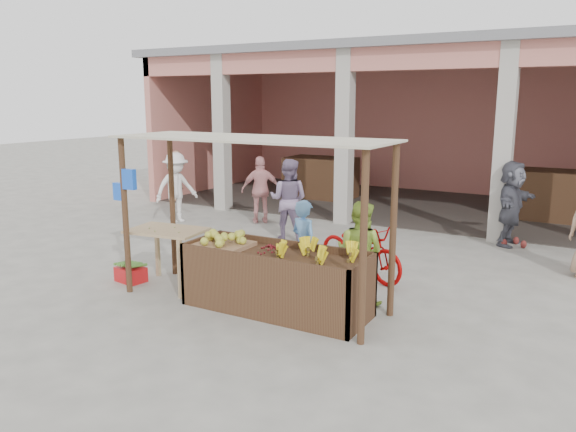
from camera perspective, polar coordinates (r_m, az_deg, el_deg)
The scene contains 20 objects.
ground at distance 8.22m, azimuth -4.22°, elevation -8.87°, with size 60.00×60.00×0.00m, color slate.
market_building at distance 15.89m, azimuth 14.25°, elevation 10.75°, with size 14.40×6.40×4.20m.
fruit_stall at distance 7.84m, azimuth -1.20°, elevation -6.80°, with size 2.60×0.95×0.80m, color #4D341E.
stall_awning at distance 7.81m, azimuth -4.29°, elevation 4.99°, with size 4.09×1.35×2.39m.
banana_heap at distance 7.47m, azimuth 2.41°, elevation -3.78°, with size 1.03×0.56×0.19m, color yellow, non-canonical shape.
melon_tray at distance 8.16m, azimuth -6.61°, elevation -2.50°, with size 0.76×0.66×0.20m.
berry_heap at distance 7.76m, azimuth -1.84°, elevation -3.34°, with size 0.46×0.37×0.14m, color maroon.
side_table at distance 8.90m, azimuth -12.17°, elevation -2.22°, with size 1.23×0.90×0.93m.
papaya_pile at distance 8.85m, azimuth -12.24°, elevation -0.66°, with size 0.73×0.42×0.21m, color #3D7F29, non-canonical shape.
red_crate at distance 9.47m, azimuth -15.67°, elevation -5.72°, with size 0.46×0.33×0.24m, color red.
plantain_bundle at distance 9.42m, azimuth -15.72°, elevation -4.81°, with size 0.38×0.26×0.08m, color #4B8430, non-canonical shape.
produce_sacks at distance 12.07m, azimuth 22.11°, elevation -1.48°, with size 0.80×0.75×0.61m.
vendor_blue at distance 8.48m, azimuth 1.67°, elevation -2.78°, with size 0.57×0.42×1.53m, color #6BAAEF.
vendor_green at distance 8.08m, azimuth 7.28°, elevation -3.44°, with size 0.76×0.44×1.58m, color #95B83D.
motorcycle at distance 9.31m, azimuth 7.37°, elevation -3.30°, with size 1.87×0.64×0.98m, color #9D0303.
shopper_a at distance 13.60m, azimuth -11.30°, elevation 3.13°, with size 1.15×0.58×1.79m, color white.
shopper_b at distance 13.26m, azimuth -2.76°, elevation 2.90°, with size 0.99×0.53×1.69m, color pink.
shopper_d at distance 12.04m, azimuth 21.76°, elevation 1.41°, with size 1.66×0.68×1.80m, color #4D4E59.
shopper_e at distance 16.18m, azimuth -11.30°, elevation 4.03°, with size 0.57×0.43×1.54m, color #DDA37F.
shopper_f at distance 11.65m, azimuth 0.05°, elevation 2.07°, with size 0.90×0.52×1.85m, color gray.
Camera 1 is at (4.29, -6.38, 2.90)m, focal length 35.00 mm.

